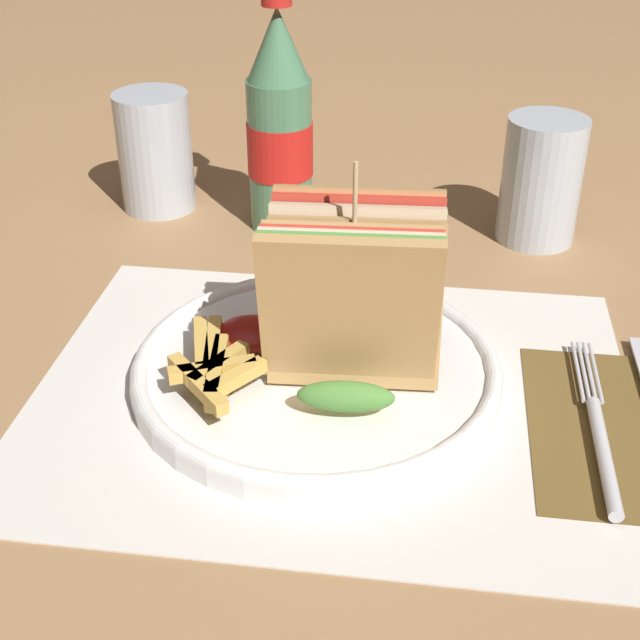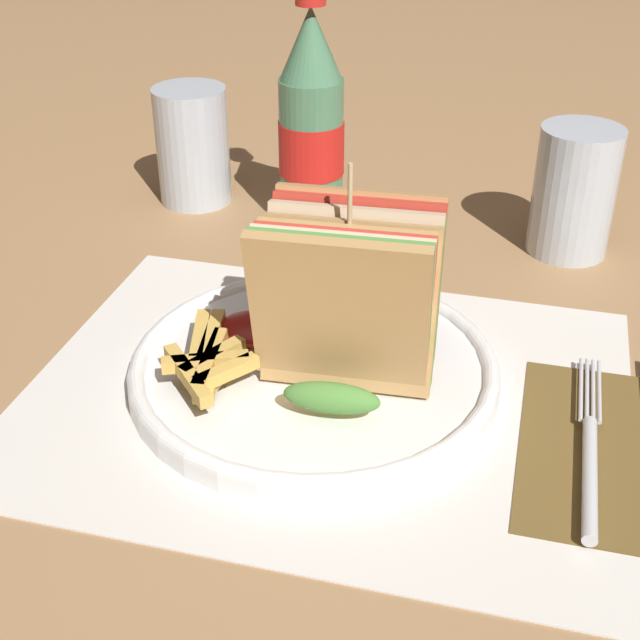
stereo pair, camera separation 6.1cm
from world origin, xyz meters
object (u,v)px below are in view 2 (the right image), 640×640
(plate_main, at_px, (313,371))
(glass_far, at_px, (193,153))
(club_sandwich, at_px, (348,301))
(glass_near, at_px, (574,191))
(fork, at_px, (590,457))
(coke_bottle_near, at_px, (311,126))

(plate_main, bearing_deg, glass_far, 125.13)
(plate_main, distance_m, club_sandwich, 0.07)
(glass_near, xyz_separation_m, glass_far, (-0.36, 0.02, -0.01))
(club_sandwich, distance_m, fork, 0.18)
(plate_main, xyz_separation_m, fork, (0.19, -0.04, -0.00))
(glass_far, bearing_deg, fork, -39.94)
(plate_main, distance_m, glass_far, 0.34)
(fork, xyz_separation_m, coke_bottle_near, (-0.25, 0.29, 0.09))
(glass_near, bearing_deg, glass_far, 176.68)
(club_sandwich, bearing_deg, fork, -13.34)
(glass_near, height_order, glass_far, same)
(plate_main, relative_size, fork, 1.42)
(glass_far, bearing_deg, coke_bottle_near, -11.21)
(club_sandwich, relative_size, glass_far, 1.34)
(club_sandwich, xyz_separation_m, fork, (0.16, -0.04, -0.06))
(coke_bottle_near, relative_size, glass_near, 1.97)
(fork, height_order, glass_near, glass_near)
(fork, relative_size, glass_far, 1.60)
(club_sandwich, relative_size, glass_near, 1.34)
(club_sandwich, relative_size, coke_bottle_near, 0.68)
(club_sandwich, distance_m, glass_near, 0.29)
(club_sandwich, height_order, glass_near, club_sandwich)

